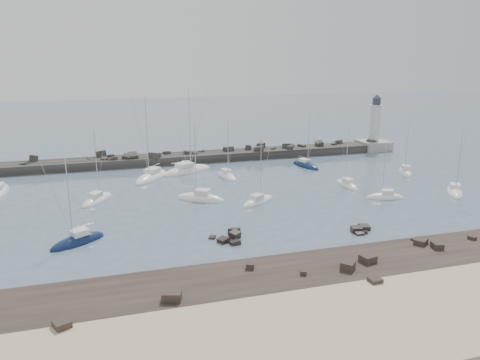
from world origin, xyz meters
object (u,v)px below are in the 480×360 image
object	(u,v)px
sailboat_6	(227,177)
sailboat_10	(347,185)
sailboat_3	(97,200)
sailboat_13	(151,178)
sailboat_2	(78,242)
sailboat_11	(455,192)
sailboat_8	(306,166)
sailboat_9	(385,198)
sailboat_4	(187,171)
sailboat_5	(200,199)
sailboat_7	(258,202)
lighthouse	(374,138)
sailboat_12	(405,173)

from	to	relation	value
sailboat_6	sailboat_10	distance (m)	23.13
sailboat_6	sailboat_3	bearing A→B (deg)	-160.23
sailboat_13	sailboat_3	bearing A→B (deg)	-130.08
sailboat_3	sailboat_6	size ratio (longest dim) A/B	1.05
sailboat_2	sailboat_11	world-z (taller)	sailboat_11
sailboat_8	sailboat_9	size ratio (longest dim) A/B	1.28
sailboat_4	sailboat_5	size ratio (longest dim) A/B	1.35
sailboat_8	sailboat_10	bearing A→B (deg)	-87.14
sailboat_2	sailboat_6	distance (m)	37.96
sailboat_5	sailboat_7	world-z (taller)	sailboat_5
sailboat_5	sailboat_2	bearing A→B (deg)	-144.35
sailboat_3	sailboat_9	world-z (taller)	sailboat_3
sailboat_2	sailboat_5	xyz separation A→B (m)	(18.88, 13.54, 0.00)
sailboat_4	sailboat_11	world-z (taller)	sailboat_4
lighthouse	sailboat_4	xyz separation A→B (m)	(-49.54, -9.57, -2.94)
sailboat_11	sailboat_12	world-z (taller)	sailboat_11
sailboat_6	sailboat_13	distance (m)	14.77
sailboat_6	sailboat_10	xyz separation A→B (m)	(19.55, -12.36, -0.00)
sailboat_2	sailboat_12	world-z (taller)	sailboat_2
lighthouse	sailboat_6	distance (m)	45.72
sailboat_2	sailboat_8	size ratio (longest dim) A/B	0.91
sailboat_9	sailboat_12	xyz separation A→B (m)	(13.71, 13.76, 0.02)
lighthouse	sailboat_9	world-z (taller)	lighthouse
sailboat_4	sailboat_10	bearing A→B (deg)	-35.48
sailboat_2	sailboat_3	size ratio (longest dim) A/B	0.96
sailboat_7	sailboat_10	xyz separation A→B (m)	(18.87, 4.81, 0.01)
sailboat_2	sailboat_10	size ratio (longest dim) A/B	1.08
sailboat_3	sailboat_13	bearing A→B (deg)	49.92
sailboat_2	sailboat_9	size ratio (longest dim) A/B	1.17
sailboat_5	sailboat_12	world-z (taller)	sailboat_5
sailboat_4	sailboat_12	size ratio (longest dim) A/B	1.55
lighthouse	sailboat_4	bearing A→B (deg)	-169.07
sailboat_9	sailboat_11	bearing A→B (deg)	-3.15
sailboat_3	sailboat_7	xyz separation A→B (m)	(25.29, -8.32, -0.01)
sailboat_3	sailboat_13	size ratio (longest dim) A/B	0.75
lighthouse	sailboat_13	size ratio (longest dim) A/B	0.85
sailboat_5	sailboat_10	xyz separation A→B (m)	(27.68, 0.77, -0.02)
sailboat_3	sailboat_10	world-z (taller)	sailboat_3
sailboat_12	sailboat_13	world-z (taller)	sailboat_13
sailboat_13	lighthouse	bearing A→B (deg)	12.54
sailboat_9	sailboat_10	xyz separation A→B (m)	(-2.34, 8.81, 0.00)
sailboat_10	sailboat_6	bearing A→B (deg)	147.70
sailboat_8	sailboat_10	xyz separation A→B (m)	(0.82, -16.46, 0.01)
sailboat_5	sailboat_6	size ratio (longest dim) A/B	1.11
sailboat_2	sailboat_10	distance (m)	48.71
sailboat_6	sailboat_7	world-z (taller)	sailboat_6
sailboat_6	sailboat_10	size ratio (longest dim) A/B	1.07
sailboat_10	sailboat_5	bearing A→B (deg)	-178.40
sailboat_4	sailboat_7	size ratio (longest dim) A/B	1.54
sailboat_3	sailboat_5	xyz separation A→B (m)	(16.49, -4.29, 0.02)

